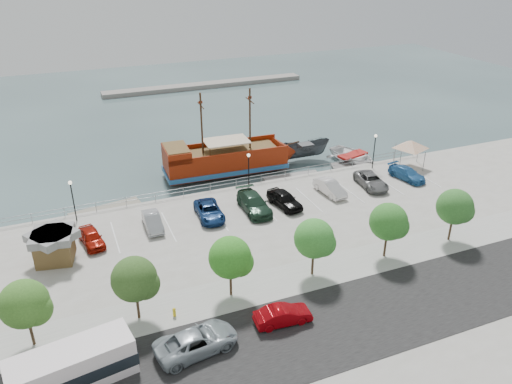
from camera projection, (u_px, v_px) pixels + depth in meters
name	position (u px, v px, depth m)	size (l,w,h in m)	color
ground	(273.00, 225.00, 49.66)	(160.00, 160.00, 0.00)	#34494B
land_slab	(406.00, 372.00, 32.05)	(100.00, 58.00, 1.20)	gray
street	(364.00, 316.00, 35.93)	(100.00, 8.00, 0.04)	black
sidewalk	(323.00, 271.00, 40.91)	(100.00, 4.00, 0.05)	#979793
seawall_railing	(245.00, 181.00, 55.45)	(50.00, 0.06, 1.00)	gray
far_shore	(206.00, 85.00, 98.54)	(40.00, 3.00, 0.80)	gray
pirate_ship	(235.00, 159.00, 60.56)	(17.20, 5.41, 10.77)	maroon
patrol_boat	(306.00, 151.00, 64.39)	(2.37, 6.29, 2.43)	#3D4146
speedboat	(353.00, 158.00, 63.81)	(4.89, 6.84, 1.42)	white
dock_west	(106.00, 210.00, 52.08)	(7.32, 2.09, 0.42)	gray
dock_mid	(292.00, 178.00, 59.46)	(6.87, 1.96, 0.39)	gray
dock_east	(358.00, 166.00, 62.60)	(6.59, 1.88, 0.38)	slate
shed	(54.00, 245.00, 41.81)	(3.85, 3.85, 2.70)	brown
canopy_tent	(412.00, 140.00, 59.18)	(6.00, 6.00, 3.78)	slate
street_van	(197.00, 341.00, 32.59)	(2.57, 5.57, 1.55)	#8F9BA2
street_sedan	(283.00, 315.00, 35.03)	(1.43, 4.11, 1.35)	#8A0309
shuttle_bus	(73.00, 367.00, 29.91)	(7.68, 3.73, 2.59)	silver
fire_hydrant	(174.00, 312.00, 35.78)	(0.25, 0.25, 0.73)	yellow
lamp_post_left	(72.00, 194.00, 47.17)	(0.36, 0.36, 4.28)	black
lamp_post_mid	(249.00, 165.00, 53.31)	(0.36, 0.36, 4.28)	black
lamp_post_right	(375.00, 145.00, 58.77)	(0.36, 0.36, 4.28)	black
tree_a	(27.00, 305.00, 31.95)	(3.30, 3.20, 5.00)	#473321
tree_b	(137.00, 280.00, 34.33)	(3.30, 3.20, 5.00)	#473321
tree_c	(232.00, 259.00, 36.72)	(3.30, 3.20, 5.00)	#473321
tree_d	(316.00, 240.00, 39.11)	(3.30, 3.20, 5.00)	#473321
tree_e	(390.00, 223.00, 41.49)	(3.30, 3.20, 5.00)	#473321
tree_f	(456.00, 208.00, 43.88)	(3.30, 3.20, 5.00)	#473321
parked_car_a	(91.00, 237.00, 44.38)	(1.66, 4.13, 1.41)	#981306
parked_car_b	(153.00, 221.00, 46.95)	(1.48, 4.24, 1.40)	#9FA0A5
parked_car_c	(209.00, 211.00, 48.79)	(2.31, 5.01, 1.39)	navy
parked_car_d	(254.00, 203.00, 50.00)	(2.32, 5.70, 1.65)	#1A3424
parked_car_e	(285.00, 199.00, 50.87)	(1.89, 4.69, 1.60)	black
parked_car_f	(330.00, 188.00, 53.48)	(1.56, 4.48, 1.48)	silver
parked_car_g	(371.00, 181.00, 55.11)	(2.34, 5.08, 1.41)	slate
parked_car_h	(407.00, 173.00, 56.94)	(1.91, 4.70, 1.36)	#27619D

